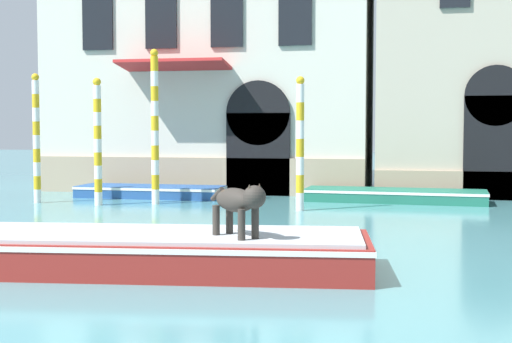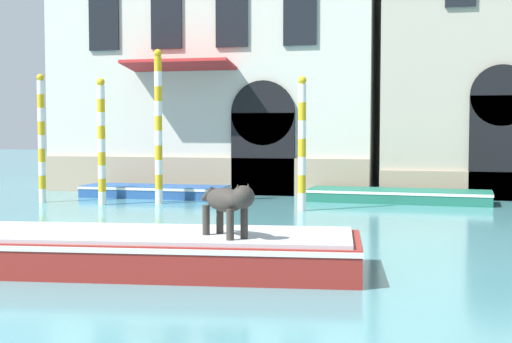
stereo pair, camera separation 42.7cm
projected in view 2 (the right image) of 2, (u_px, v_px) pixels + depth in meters
name	position (u px, v px, depth m)	size (l,w,h in m)	color
boat_foreground	(92.00, 249.00, 11.46)	(8.79, 3.08, 0.61)	maroon
dog_on_deck	(228.00, 201.00, 10.75)	(1.03, 0.91, 0.84)	#332D28
boat_moored_near_palazzo	(155.00, 191.00, 23.09)	(4.77, 1.57, 0.38)	#234C8C
boat_moored_far	(399.00, 195.00, 21.54)	(5.52, 1.87, 0.38)	#1E6651
mooring_pole_0	(101.00, 141.00, 20.73)	(0.23, 0.23, 3.69)	white
mooring_pole_2	(41.00, 138.00, 21.42)	(0.22, 0.22, 3.87)	white
mooring_pole_3	(158.00, 126.00, 21.01)	(0.23, 0.23, 4.56)	white
mooring_pole_4	(302.00, 143.00, 19.23)	(0.23, 0.23, 3.64)	white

